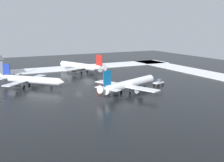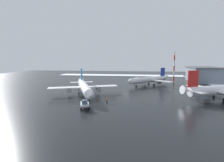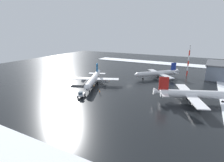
# 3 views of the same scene
# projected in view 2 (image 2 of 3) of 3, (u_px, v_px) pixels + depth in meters

# --- Properties ---
(ground_plane) EXTENTS (240.00, 240.00, 0.00)m
(ground_plane) POSITION_uv_depth(u_px,v_px,m) (125.00, 90.00, 75.67)
(ground_plane) COLOR black
(snow_bank_right) EXTENTS (14.00, 116.00, 0.33)m
(snow_bank_right) POSITION_uv_depth(u_px,v_px,m) (130.00, 75.00, 141.51)
(snow_bank_right) COLOR white
(snow_bank_right) RESTS_ON ground_plane
(airplane_parked_portside) EXTENTS (29.83, 25.27, 9.29)m
(airplane_parked_portside) POSITION_uv_depth(u_px,v_px,m) (84.00, 87.00, 63.93)
(airplane_parked_portside) COLOR white
(airplane_parked_portside) RESTS_ON ground_plane
(airplane_parked_starboard) EXTENTS (22.44, 22.89, 8.60)m
(airplane_parked_starboard) POSITION_uv_depth(u_px,v_px,m) (149.00, 80.00, 89.17)
(airplane_parked_starboard) COLOR silver
(airplane_parked_starboard) RESTS_ON ground_plane
(airplane_distant_tail) EXTENTS (26.66, 31.48, 9.79)m
(airplane_distant_tail) POSITION_uv_depth(u_px,v_px,m) (224.00, 90.00, 56.98)
(airplane_distant_tail) COLOR white
(airplane_distant_tail) RESTS_ON ground_plane
(pushback_tug) EXTENTS (5.06, 3.53, 2.50)m
(pushback_tug) POSITION_uv_depth(u_px,v_px,m) (85.00, 104.00, 46.85)
(pushback_tug) COLOR silver
(pushback_tug) RESTS_ON ground_plane
(ground_crew_near_tug) EXTENTS (0.36, 0.36, 1.71)m
(ground_crew_near_tug) POSITION_uv_depth(u_px,v_px,m) (107.00, 100.00, 52.87)
(ground_crew_near_tug) COLOR black
(ground_crew_near_tug) RESTS_ON ground_plane
(ground_crew_beside_wing) EXTENTS (0.36, 0.36, 1.71)m
(ground_crew_beside_wing) POSITION_uv_depth(u_px,v_px,m) (89.00, 95.00, 59.77)
(ground_crew_beside_wing) COLOR black
(ground_crew_beside_wing) RESTS_ON ground_plane
(antenna_mast) EXTENTS (0.70, 0.70, 18.77)m
(antenna_mast) POSITION_uv_depth(u_px,v_px,m) (174.00, 66.00, 100.48)
(antenna_mast) COLOR red
(antenna_mast) RESTS_ON ground_plane
(cargo_hangar) EXTENTS (25.64, 16.09, 8.80)m
(cargo_hangar) POSITION_uv_depth(u_px,v_px,m) (203.00, 74.00, 102.87)
(cargo_hangar) COLOR slate
(cargo_hangar) RESTS_ON ground_plane
(traffic_cone_near_nose) EXTENTS (0.36, 0.36, 0.55)m
(traffic_cone_near_nose) POSITION_uv_depth(u_px,v_px,m) (98.00, 98.00, 58.03)
(traffic_cone_near_nose) COLOR orange
(traffic_cone_near_nose) RESTS_ON ground_plane
(traffic_cone_mid_line) EXTENTS (0.36, 0.36, 0.55)m
(traffic_cone_mid_line) POSITION_uv_depth(u_px,v_px,m) (100.00, 90.00, 73.48)
(traffic_cone_mid_line) COLOR orange
(traffic_cone_mid_line) RESTS_ON ground_plane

